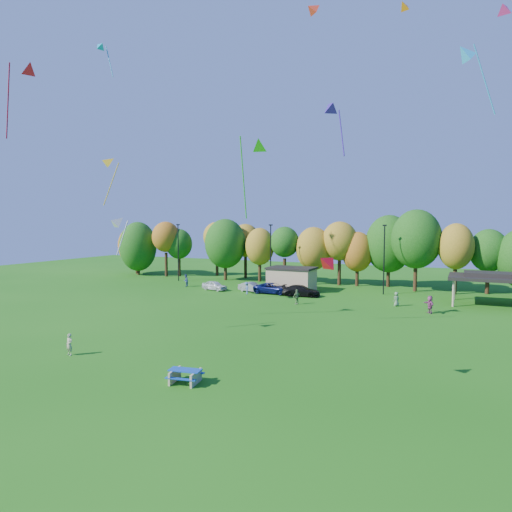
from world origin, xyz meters
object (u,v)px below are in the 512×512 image
at_px(car_b, 252,287).
at_px(car_d, 301,291).
at_px(car_c, 273,288).
at_px(picnic_table, 185,375).
at_px(kite_flyer, 69,345).
at_px(car_a, 215,286).

xyz_separation_m(car_b, car_d, (7.24, -0.63, 0.06)).
xyz_separation_m(car_c, car_d, (4.07, -0.45, 0.00)).
relative_size(car_c, car_d, 1.04).
distance_m(picnic_table, car_c, 33.97).
relative_size(kite_flyer, car_d, 0.32).
distance_m(picnic_table, car_d, 32.77).
xyz_separation_m(car_a, car_d, (12.60, 0.15, 0.06)).
bearing_deg(kite_flyer, car_a, 106.08).
xyz_separation_m(kite_flyer, car_a, (-6.21, 31.12, -0.13)).
relative_size(car_b, car_c, 0.77).
relative_size(picnic_table, car_b, 0.54).
height_order(car_a, car_d, car_d).
bearing_deg(picnic_table, car_a, 108.15).
relative_size(kite_flyer, car_b, 0.40).
bearing_deg(picnic_table, kite_flyer, 164.10).
relative_size(picnic_table, car_c, 0.42).
xyz_separation_m(car_b, car_c, (3.17, -0.18, 0.06)).
bearing_deg(car_c, picnic_table, -164.97).
distance_m(car_a, car_c, 8.55).
bearing_deg(car_d, car_b, 78.89).
relative_size(kite_flyer, car_c, 0.31).
bearing_deg(picnic_table, car_b, 99.77).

